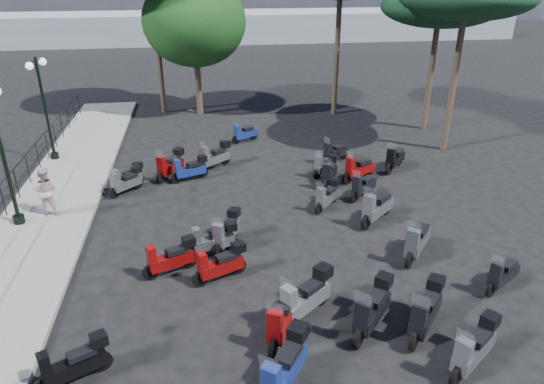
{
  "coord_description": "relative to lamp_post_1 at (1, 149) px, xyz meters",
  "views": [
    {
      "loc": [
        -1.29,
        -11.96,
        7.69
      ],
      "look_at": [
        0.85,
        1.71,
        1.2
      ],
      "focal_mm": 32.0,
      "sensor_mm": 36.0,
      "label": 1
    }
  ],
  "objects": [
    {
      "name": "ground",
      "position": [
        7.22,
        -2.88,
        -2.68
      ],
      "size": [
        120.0,
        120.0,
        0.0
      ],
      "primitive_type": "plane",
      "color": "black",
      "rests_on": "ground"
    },
    {
      "name": "sidewalk",
      "position": [
        0.72,
        0.12,
        -2.6
      ],
      "size": [
        3.0,
        30.0,
        0.15
      ],
      "primitive_type": "cube",
      "color": "slate",
      "rests_on": "ground"
    },
    {
      "name": "lamp_post_1",
      "position": [
        0.0,
        0.0,
        0.0
      ],
      "size": [
        0.41,
        1.3,
        4.43
      ],
      "rotation": [
        0.0,
        0.0,
        -0.1
      ],
      "color": "black",
      "rests_on": "sidewalk"
    },
    {
      "name": "lamp_post_2",
      "position": [
        -0.29,
        5.88,
        -0.09
      ],
      "size": [
        0.54,
        1.23,
        4.27
      ],
      "rotation": [
        0.0,
        0.0,
        -0.26
      ],
      "color": "black",
      "rests_on": "sidewalk"
    },
    {
      "name": "pedestrian_far",
      "position": [
        0.8,
        0.57,
        -1.72
      ],
      "size": [
        0.86,
        0.71,
        1.62
      ],
      "primitive_type": "imported",
      "rotation": [
        0.0,
        0.0,
        3.02
      ],
      "color": "#C4AAA8",
      "rests_on": "sidewalk"
    },
    {
      "name": "scooter_2",
      "position": [
        3.14,
        -7.01,
        -2.21
      ],
      "size": [
        1.44,
        0.87,
        1.24
      ],
      "rotation": [
        0.0,
        0.0,
        2.03
      ],
      "color": "black",
      "rests_on": "ground"
    },
    {
      "name": "scooter_3",
      "position": [
        6.13,
        -2.6,
        -2.22
      ],
      "size": [
        1.51,
        0.63,
        1.22
      ],
      "rotation": [
        0.0,
        0.0,
        1.83
      ],
      "color": "black",
      "rests_on": "ground"
    },
    {
      "name": "scooter_4",
      "position": [
        4.7,
        3.36,
        -2.17
      ],
      "size": [
        1.1,
        1.46,
        1.34
      ],
      "rotation": [
        0.0,
        0.0,
        2.54
      ],
      "color": "black",
      "rests_on": "ground"
    },
    {
      "name": "scooter_5",
      "position": [
        3.13,
        2.11,
        -2.23
      ],
      "size": [
        1.16,
        1.14,
        1.18
      ],
      "rotation": [
        0.0,
        0.0,
        2.34
      ],
      "color": "black",
      "rests_on": "ground"
    },
    {
      "name": "scooter_7",
      "position": [
        8.14,
        -5.78,
        -2.12
      ],
      "size": [
        1.57,
        1.3,
        1.48
      ],
      "rotation": [
        0.0,
        0.0,
        2.24
      ],
      "color": "black",
      "rests_on": "ground"
    },
    {
      "name": "scooter_8",
      "position": [
        6.25,
        -3.91,
        -2.2
      ],
      "size": [
        1.5,
        0.82,
        1.26
      ],
      "rotation": [
        0.0,
        0.0,
        1.97
      ],
      "color": "black",
      "rests_on": "ground"
    },
    {
      "name": "scooter_9",
      "position": [
        6.53,
        -2.24,
        -2.19
      ],
      "size": [
        0.96,
        1.49,
        1.3
      ],
      "rotation": [
        0.0,
        0.0,
        2.64
      ],
      "color": "black",
      "rests_on": "ground"
    },
    {
      "name": "scooter_10",
      "position": [
        5.47,
        2.95,
        -2.22
      ],
      "size": [
        1.46,
        0.78,
        1.22
      ],
      "rotation": [
        0.0,
        0.0,
        1.95
      ],
      "color": "black",
      "rests_on": "ground"
    },
    {
      "name": "scooter_11",
      "position": [
        6.5,
        4.08,
        -2.17
      ],
      "size": [
        1.41,
        1.21,
        1.35
      ],
      "rotation": [
        0.0,
        0.0,
        2.26
      ],
      "color": "black",
      "rests_on": "ground"
    },
    {
      "name": "scooter_13",
      "position": [
        7.26,
        -7.9,
        -2.12
      ],
      "size": [
        1.22,
        1.62,
        1.48
      ],
      "rotation": [
        0.0,
        0.0,
        2.54
      ],
      "color": "black",
      "rests_on": "ground"
    },
    {
      "name": "scooter_14",
      "position": [
        7.48,
        -6.38,
        -2.19
      ],
      "size": [
        0.97,
        1.64,
        1.41
      ],
      "rotation": [
        0.0,
        0.0,
        2.68
      ],
      "color": "black",
      "rests_on": "ground"
    },
    {
      "name": "scooter_15",
      "position": [
        10.16,
        -0.21,
        -2.23
      ],
      "size": [
        1.13,
        1.18,
        1.19
      ],
      "rotation": [
        0.0,
        0.0,
        2.39
      ],
      "color": "black",
      "rests_on": "ground"
    },
    {
      "name": "scooter_16",
      "position": [
        10.86,
        2.63,
        -2.23
      ],
      "size": [
        1.28,
        0.99,
        1.18
      ],
      "rotation": [
        0.0,
        0.0,
        2.19
      ],
      "color": "black",
      "rests_on": "ground"
    },
    {
      "name": "scooter_17",
      "position": [
        8.03,
        7.18,
        -2.27
      ],
      "size": [
        1.33,
        0.86,
        1.18
      ],
      "rotation": [
        0.0,
        0.0,
        2.09
      ],
      "color": "black",
      "rests_on": "ground"
    },
    {
      "name": "scooter_19",
      "position": [
        11.23,
        -7.91,
        -2.16
      ],
      "size": [
        1.5,
        1.15,
        1.38
      ],
      "rotation": [
        0.0,
        0.0,
        2.18
      ],
      "color": "black",
      "rests_on": "ground"
    },
    {
      "name": "scooter_20",
      "position": [
        10.73,
        -6.69,
        -2.13
      ],
      "size": [
        1.35,
        1.49,
        1.46
      ],
      "rotation": [
        0.0,
        0.0,
        2.42
      ],
      "color": "black",
      "rests_on": "ground"
    },
    {
      "name": "scooter_21",
      "position": [
        11.47,
        -1.48,
        -2.16
      ],
      "size": [
        1.48,
        1.31,
        1.48
      ],
      "rotation": [
        0.0,
        0.0,
        2.29
      ],
      "color": "black",
      "rests_on": "ground"
    },
    {
      "name": "scooter_22",
      "position": [
        10.75,
        1.71,
        -2.18
      ],
      "size": [
        0.95,
        1.54,
        1.33
      ],
      "rotation": [
        0.0,
        0.0,
        2.67
      ],
      "color": "black",
      "rests_on": "ground"
    },
    {
      "name": "scooter_23",
      "position": [
        11.59,
        3.95,
        -2.25
      ],
      "size": [
        1.39,
        0.89,
        1.23
      ],
      "rotation": [
        0.0,
        0.0,
        2.09
      ],
      "color": "black",
      "rests_on": "ground"
    },
    {
      "name": "scooter_25",
      "position": [
        13.44,
        -5.45,
        -2.26
      ],
      "size": [
        1.34,
        0.9,
        1.21
      ],
      "rotation": [
        0.0,
        0.0,
        2.12
      ],
      "color": "black",
      "rests_on": "ground"
    },
    {
      "name": "scooter_26",
      "position": [
        11.87,
        -3.69,
        -2.17
      ],
      "size": [
        1.27,
        1.48,
        1.46
      ],
      "rotation": [
        0.0,
        0.0,
        2.45
      ],
      "color": "black",
      "rests_on": "ground"
    },
    {
      "name": "scooter_27",
      "position": [
        11.65,
        0.4,
        -2.25
      ],
      "size": [
        1.25,
        1.05,
        1.23
      ],
      "rotation": [
        0.0,
        0.0,
        2.26
      ],
      "color": "black",
      "rests_on": "ground"
    },
    {
      "name": "scooter_28",
      "position": [
        11.97,
        1.92,
        -2.21
      ],
      "size": [
        1.54,
        0.97,
        1.36
      ],
      "rotation": [
        0.0,
        0.0,
        2.08
      ],
      "color": "black",
      "rests_on": "ground"
    },
    {
      "name": "scooter_29",
      "position": [
        13.79,
        2.73,
        -2.2
      ],
      "size": [
        1.23,
        1.33,
        1.36
      ],
      "rotation": [
        0.0,
        0.0,
        2.4
      ],
      "color": "black",
      "rests_on": "ground"
    },
    {
      "name": "scooter_30",
      "position": [
        4.92,
        -3.4,
        -2.2
      ],
      "size": [
        1.5,
        0.82,
        1.26
      ],
      "rotation": [
        0.0,
        0.0,
        1.97
      ],
      "color": "black",
      "rests_on": "ground"
    },
    {
      "name": "scooter_31",
      "position": [
        9.57,
        -6.42,
        -2.13
      ],
      "size": [
        1.35,
        1.49,
        1.46
      ],
      "rotation": [
        0.0,
        0.0,
        2.42
      ],
      "color": "black",
      "rests_on": "ground"
    },
    {
      "name": "scooter_32",
      "position": [
        3.13,
        2.49,
        -2.23
      ],
      "size": [
        1.16,
        1.14,
        1.18
      ],
      "rotation": [
        0.0,
        0.0,
        2.34
      ],
      "color": "black",
      "rests_on": "ground"
    },
    {
      "name": "broadleaf_tree",
      "position": [
        6.05,
        12.5,
        2.29
      ],
      "size": [
        5.5,
        5.5,
        7.32
      ],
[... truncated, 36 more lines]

